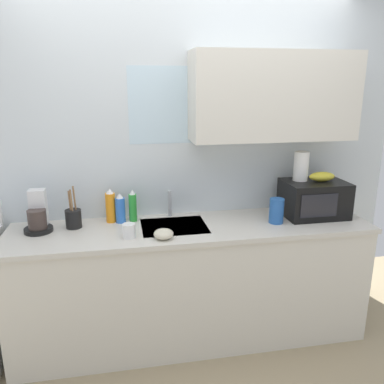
% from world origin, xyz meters
% --- Properties ---
extents(kitchen_wall_assembly, '(3.35, 0.42, 2.50)m').
position_xyz_m(kitchen_wall_assembly, '(0.14, 0.30, 1.37)').
color(kitchen_wall_assembly, silver).
rests_on(kitchen_wall_assembly, ground).
extents(counter_unit, '(2.58, 0.63, 0.90)m').
position_xyz_m(counter_unit, '(-0.00, 0.00, 0.46)').
color(counter_unit, silver).
rests_on(counter_unit, ground).
extents(sink_faucet, '(0.03, 0.03, 0.20)m').
position_xyz_m(sink_faucet, '(-0.13, 0.24, 1.00)').
color(sink_faucet, '#B2B5BA').
rests_on(sink_faucet, counter_unit).
extents(microwave, '(0.46, 0.35, 0.27)m').
position_xyz_m(microwave, '(0.95, 0.05, 1.04)').
color(microwave, black).
rests_on(microwave, counter_unit).
extents(banana_bunch, '(0.20, 0.11, 0.07)m').
position_xyz_m(banana_bunch, '(1.00, 0.05, 1.20)').
color(banana_bunch, gold).
rests_on(banana_bunch, microwave).
extents(paper_towel_roll, '(0.11, 0.11, 0.22)m').
position_xyz_m(paper_towel_roll, '(0.85, 0.10, 1.28)').
color(paper_towel_roll, white).
rests_on(paper_towel_roll, microwave).
extents(coffee_maker, '(0.19, 0.21, 0.28)m').
position_xyz_m(coffee_maker, '(-1.05, 0.11, 1.00)').
color(coffee_maker, black).
rests_on(coffee_maker, counter_unit).
extents(dish_soap_bottle_green, '(0.06, 0.06, 0.24)m').
position_xyz_m(dish_soap_bottle_green, '(-0.41, 0.18, 1.01)').
color(dish_soap_bottle_green, green).
rests_on(dish_soap_bottle_green, counter_unit).
extents(dish_soap_bottle_blue, '(0.07, 0.07, 0.22)m').
position_xyz_m(dish_soap_bottle_blue, '(-0.50, 0.17, 1.00)').
color(dish_soap_bottle_blue, blue).
rests_on(dish_soap_bottle_blue, counter_unit).
extents(dish_soap_bottle_orange, '(0.07, 0.07, 0.25)m').
position_xyz_m(dish_soap_bottle_orange, '(-0.57, 0.19, 1.02)').
color(dish_soap_bottle_orange, orange).
rests_on(dish_soap_bottle_orange, counter_unit).
extents(cereal_canister, '(0.10, 0.10, 0.18)m').
position_xyz_m(cereal_canister, '(0.61, -0.05, 0.99)').
color(cereal_canister, '#2659A5').
rests_on(cereal_canister, counter_unit).
extents(mug_white, '(0.08, 0.08, 0.09)m').
position_xyz_m(mug_white, '(-0.45, -0.14, 0.95)').
color(mug_white, white).
rests_on(mug_white, counter_unit).
extents(utensil_crock, '(0.11, 0.11, 0.30)m').
position_xyz_m(utensil_crock, '(-0.82, 0.12, 0.97)').
color(utensil_crock, black).
rests_on(utensil_crock, counter_unit).
extents(small_bowl, '(0.13, 0.13, 0.06)m').
position_xyz_m(small_bowl, '(-0.23, -0.20, 0.93)').
color(small_bowl, beige).
rests_on(small_bowl, counter_unit).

